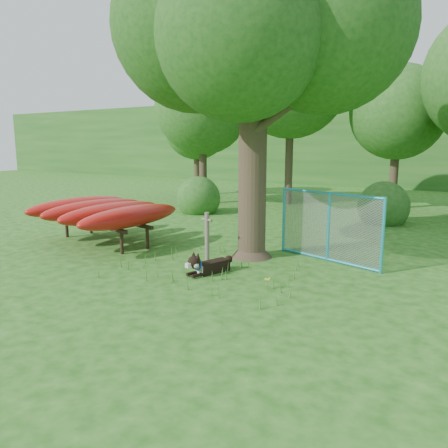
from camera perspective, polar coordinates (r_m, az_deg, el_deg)
The scene contains 14 objects.
ground at distance 9.26m, azimuth -5.04°, elevation -7.11°, with size 80.00×80.00×0.00m, color #1B5310.
oak_tree at distance 11.09m, azimuth 3.86°, elevation 25.61°, with size 6.93×6.09×8.54m.
wooden_post at distance 10.51m, azimuth -2.23°, elevation -1.46°, with size 0.32×0.13×1.18m.
kayak_rack at distance 12.84m, azimuth -15.45°, elevation 1.64°, with size 3.79×4.06×1.19m.
husky_dog at distance 9.50m, azimuth -2.27°, elevation -5.43°, with size 0.58×1.17×0.54m.
fence_section at distance 10.69m, azimuth 13.48°, elevation -0.35°, with size 2.77×0.89×2.80m.
wildflower_clump at distance 8.53m, azimuth 5.67°, elevation -7.30°, with size 0.11×0.10×0.24m.
bg_tree_a at distance 20.82m, azimuth -2.83°, elevation 15.04°, with size 4.40×4.40×6.70m.
bg_tree_b at distance 20.98m, azimuth 8.75°, elevation 17.99°, with size 5.20×5.20×8.22m.
bg_tree_c at distance 20.44m, azimuth 21.78°, elevation 13.36°, with size 4.00×4.00×6.12m.
bg_tree_f at distance 24.66m, azimuth -3.60°, elevation 12.54°, with size 3.60×3.60×5.55m.
shrub_left at distance 18.06m, azimuth -3.34°, elevation 1.48°, with size 1.80×1.80×1.80m, color #22561C.
shrub_mid at distance 16.61m, azimuth 19.98°, elevation 0.10°, with size 1.80×1.80×1.80m, color #22561C.
wooded_hillside at distance 35.43m, azimuth 23.80°, elevation 9.83°, with size 80.00×12.00×6.00m, color #22561C.
Camera 1 is at (5.37, -7.02, 2.77)m, focal length 35.00 mm.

